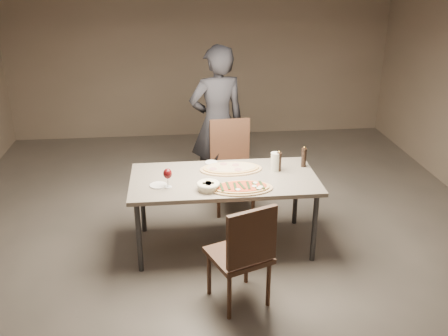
{
  "coord_description": "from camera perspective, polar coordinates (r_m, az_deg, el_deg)",
  "views": [
    {
      "loc": [
        -0.46,
        -4.37,
        2.7
      ],
      "look_at": [
        0.0,
        0.0,
        0.85
      ],
      "focal_mm": 40.0,
      "sensor_mm": 36.0,
      "label": 1
    }
  ],
  "objects": [
    {
      "name": "side_plate",
      "position": [
        4.68,
        -7.51,
        -1.97
      ],
      "size": [
        0.16,
        0.16,
        0.01
      ],
      "rotation": [
        0.0,
        0.0,
        -0.19
      ],
      "color": "white",
      "rests_on": "dining_table"
    },
    {
      "name": "pepper_mill_right",
      "position": [
        4.96,
        6.3,
        0.75
      ],
      "size": [
        0.05,
        0.05,
        0.21
      ],
      "rotation": [
        0.0,
        0.0,
        -0.22
      ],
      "color": "black",
      "rests_on": "dining_table"
    },
    {
      "name": "dining_table",
      "position": [
        4.83,
        0.0,
        -1.72
      ],
      "size": [
        1.8,
        0.9,
        0.75
      ],
      "color": "gray",
      "rests_on": "ground"
    },
    {
      "name": "chair_far",
      "position": [
        5.71,
        0.86,
        0.94
      ],
      "size": [
        0.51,
        0.51,
        1.02
      ],
      "rotation": [
        0.0,
        0.0,
        3.2
      ],
      "color": "#43291C",
      "rests_on": "ground"
    },
    {
      "name": "room",
      "position": [
        4.58,
        0.0,
        6.35
      ],
      "size": [
        7.0,
        7.0,
        7.0
      ],
      "color": "#5E5751",
      "rests_on": "ground"
    },
    {
      "name": "wine_glass",
      "position": [
        4.59,
        -6.47,
        -0.73
      ],
      "size": [
        0.08,
        0.08,
        0.19
      ],
      "rotation": [
        0.0,
        0.0,
        0.07
      ],
      "color": "silver",
      "rests_on": "dining_table"
    },
    {
      "name": "ham_pizza",
      "position": [
        4.98,
        0.8,
        -0.05
      ],
      "size": [
        0.62,
        0.34,
        0.04
      ],
      "rotation": [
        0.0,
        0.0,
        -0.24
      ],
      "color": "tan",
      "rests_on": "dining_table"
    },
    {
      "name": "diner",
      "position": [
        5.87,
        -0.78,
        5.13
      ],
      "size": [
        0.75,
        0.59,
        1.83
      ],
      "primitive_type": "imported",
      "rotation": [
        0.0,
        0.0,
        3.38
      ],
      "color": "black",
      "rests_on": "ground"
    },
    {
      "name": "carafe",
      "position": [
        4.96,
        5.86,
        0.72
      ],
      "size": [
        0.09,
        0.09,
        0.19
      ],
      "rotation": [
        0.0,
        0.0,
        0.32
      ],
      "color": "silver",
      "rests_on": "dining_table"
    },
    {
      "name": "chair_near",
      "position": [
        4.06,
        2.31,
        -9.43
      ],
      "size": [
        0.58,
        0.58,
        0.95
      ],
      "rotation": [
        0.0,
        0.0,
        0.38
      ],
      "color": "#43291C",
      "rests_on": "ground"
    },
    {
      "name": "oil_dish",
      "position": [
        5.14,
        -1.47,
        0.62
      ],
      "size": [
        0.13,
        0.13,
        0.01
      ],
      "rotation": [
        0.0,
        0.0,
        0.35
      ],
      "color": "white",
      "rests_on": "dining_table"
    },
    {
      "name": "zucchini_pizza",
      "position": [
        4.56,
        2.06,
        -2.26
      ],
      "size": [
        0.58,
        0.32,
        0.05
      ],
      "rotation": [
        0.0,
        0.0,
        0.37
      ],
      "color": "tan",
      "rests_on": "dining_table"
    },
    {
      "name": "pepper_mill_left",
      "position": [
        5.09,
        9.11,
        1.23
      ],
      "size": [
        0.06,
        0.06,
        0.22
      ],
      "rotation": [
        0.0,
        0.0,
        0.19
      ],
      "color": "black",
      "rests_on": "dining_table"
    },
    {
      "name": "bread_basket",
      "position": [
        4.54,
        -1.81,
        -2.02
      ],
      "size": [
        0.21,
        0.21,
        0.08
      ],
      "rotation": [
        0.0,
        0.0,
        -0.19
      ],
      "color": "#EFE7C2",
      "rests_on": "dining_table"
    }
  ]
}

